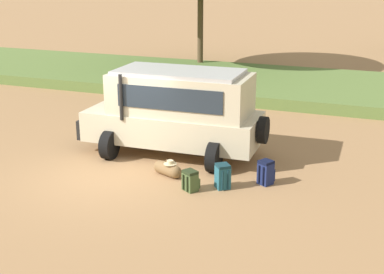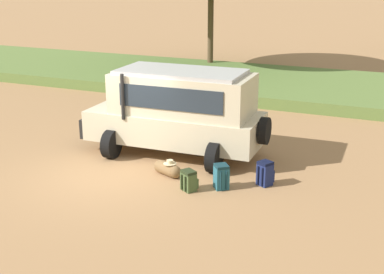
{
  "view_description": "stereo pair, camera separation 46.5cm",
  "coord_description": "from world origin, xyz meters",
  "px_view_note": "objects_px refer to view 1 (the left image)",
  "views": [
    {
      "loc": [
        6.59,
        -11.12,
        5.16
      ],
      "look_at": [
        1.94,
        0.94,
        1.0
      ],
      "focal_mm": 50.0,
      "sensor_mm": 36.0,
      "label": 1
    },
    {
      "loc": [
        7.02,
        -10.94,
        5.16
      ],
      "look_at": [
        1.94,
        0.94,
        1.0
      ],
      "focal_mm": 50.0,
      "sensor_mm": 36.0,
      "label": 2
    }
  ],
  "objects_px": {
    "safari_vehicle": "(176,110)",
    "backpack_near_rear_wheel": "(223,176)",
    "backpack_cluster_center": "(191,181)",
    "duffel_bag_low_black_case": "(168,169)",
    "backpack_beside_front_wheel": "(266,173)"
  },
  "relations": [
    {
      "from": "backpack_near_rear_wheel",
      "to": "duffel_bag_low_black_case",
      "type": "bearing_deg",
      "value": 170.65
    },
    {
      "from": "safari_vehicle",
      "to": "duffel_bag_low_black_case",
      "type": "distance_m",
      "value": 2.0
    },
    {
      "from": "backpack_beside_front_wheel",
      "to": "backpack_near_rear_wheel",
      "type": "relative_size",
      "value": 1.01
    },
    {
      "from": "safari_vehicle",
      "to": "backpack_near_rear_wheel",
      "type": "height_order",
      "value": "safari_vehicle"
    },
    {
      "from": "backpack_near_rear_wheel",
      "to": "backpack_beside_front_wheel",
      "type": "bearing_deg",
      "value": 33.87
    },
    {
      "from": "safari_vehicle",
      "to": "backpack_cluster_center",
      "type": "height_order",
      "value": "safari_vehicle"
    },
    {
      "from": "safari_vehicle",
      "to": "backpack_cluster_center",
      "type": "relative_size",
      "value": 10.59
    },
    {
      "from": "backpack_near_rear_wheel",
      "to": "duffel_bag_low_black_case",
      "type": "relative_size",
      "value": 0.72
    },
    {
      "from": "safari_vehicle",
      "to": "backpack_near_rear_wheel",
      "type": "xyz_separation_m",
      "value": [
        1.98,
        -1.86,
        -1.0
      ]
    },
    {
      "from": "backpack_cluster_center",
      "to": "backpack_near_rear_wheel",
      "type": "bearing_deg",
      "value": 32.14
    },
    {
      "from": "safari_vehicle",
      "to": "backpack_beside_front_wheel",
      "type": "relative_size",
      "value": 8.77
    },
    {
      "from": "backpack_cluster_center",
      "to": "duffel_bag_low_black_case",
      "type": "height_order",
      "value": "backpack_cluster_center"
    },
    {
      "from": "backpack_beside_front_wheel",
      "to": "backpack_cluster_center",
      "type": "bearing_deg",
      "value": -146.85
    },
    {
      "from": "safari_vehicle",
      "to": "duffel_bag_low_black_case",
      "type": "height_order",
      "value": "safari_vehicle"
    },
    {
      "from": "backpack_cluster_center",
      "to": "duffel_bag_low_black_case",
      "type": "bearing_deg",
      "value": 142.88
    }
  ]
}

